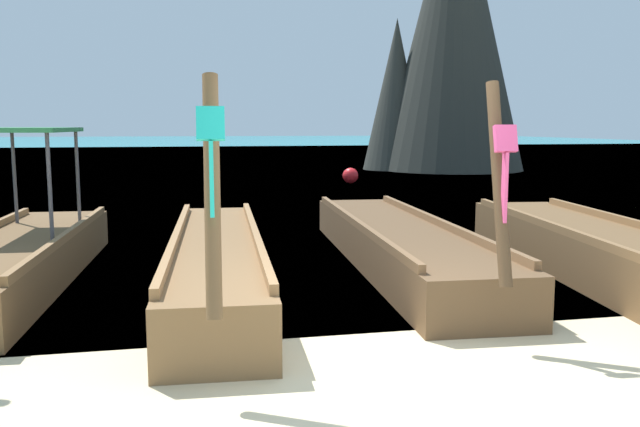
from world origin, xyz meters
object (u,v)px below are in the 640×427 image
object	(u,v)px
longtail_boat_pink_ribbon	(398,245)
longtail_boat_red_ribbon	(609,256)
longtail_boat_turquoise_ribbon	(217,262)
karst_rock	(448,27)
longtail_boat_green_ribbon	(19,256)
mooring_buoy_near	(350,176)

from	to	relation	value
longtail_boat_pink_ribbon	longtail_boat_red_ribbon	bearing A→B (deg)	-31.72
longtail_boat_turquoise_ribbon	longtail_boat_pink_ribbon	bearing A→B (deg)	17.45
longtail_boat_red_ribbon	karst_rock	xyz separation A→B (m)	(6.43, 21.01, 6.03)
longtail_boat_green_ribbon	mooring_buoy_near	world-z (taller)	longtail_boat_green_ribbon
longtail_boat_turquoise_ribbon	longtail_boat_pink_ribbon	distance (m)	2.76
longtail_boat_pink_ribbon	mooring_buoy_near	size ratio (longest dim) A/B	13.11
longtail_boat_green_ribbon	longtail_boat_turquoise_ribbon	size ratio (longest dim) A/B	0.95
longtail_boat_green_ribbon	longtail_boat_pink_ribbon	xyz separation A→B (m)	(5.09, 0.05, -0.05)
longtail_boat_turquoise_ribbon	mooring_buoy_near	distance (m)	15.02
longtail_boat_pink_ribbon	longtail_boat_red_ribbon	world-z (taller)	longtail_boat_red_ribbon
longtail_boat_green_ribbon	longtail_boat_red_ribbon	size ratio (longest dim) A/B	0.82
longtail_boat_turquoise_ribbon	karst_rock	bearing A→B (deg)	60.66
longtail_boat_green_ribbon	longtail_boat_red_ribbon	xyz separation A→B (m)	(7.48, -1.42, -0.02)
longtail_boat_turquoise_ribbon	mooring_buoy_near	size ratio (longest dim) A/B	12.25
longtail_boat_turquoise_ribbon	karst_rock	distance (m)	24.12
karst_rock	longtail_boat_turquoise_ribbon	bearing A→B (deg)	-119.34
longtail_boat_green_ribbon	longtail_boat_red_ribbon	bearing A→B (deg)	-10.79
longtail_boat_red_ribbon	mooring_buoy_near	bearing A→B (deg)	88.76
longtail_boat_pink_ribbon	karst_rock	xyz separation A→B (m)	(8.81, 19.53, 6.05)
longtail_boat_green_ribbon	longtail_boat_turquoise_ribbon	bearing A→B (deg)	-17.59
longtail_boat_turquoise_ribbon	mooring_buoy_near	bearing A→B (deg)	69.18
longtail_boat_green_ribbon	longtail_boat_pink_ribbon	world-z (taller)	longtail_boat_green_ribbon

